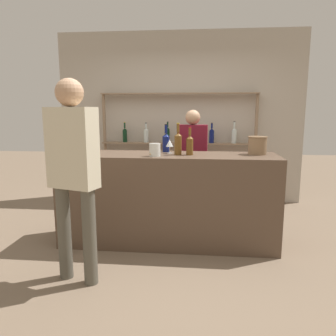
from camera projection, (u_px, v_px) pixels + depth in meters
name	position (u px, v px, depth m)	size (l,w,h in m)	color
ground_plane	(168.00, 242.00, 3.87)	(16.00, 16.00, 0.00)	#7A6651
bar_counter	(168.00, 199.00, 3.78)	(2.45, 0.65, 1.05)	brown
back_wall	(179.00, 118.00, 5.51)	(4.05, 0.12, 2.80)	#B2A899
back_shelf	(179.00, 130.00, 5.37)	(2.54, 0.18, 1.81)	#897056
counter_bottle_0	(178.00, 143.00, 3.64)	(0.08, 0.08, 0.35)	brown
counter_bottle_1	(166.00, 142.00, 3.89)	(0.08, 0.08, 0.33)	#0F1956
counter_bottle_2	(190.00, 144.00, 3.62)	(0.08, 0.08, 0.31)	brown
wine_glass	(170.00, 143.00, 3.76)	(0.08, 0.08, 0.16)	silver
ice_bucket	(257.00, 145.00, 3.67)	(0.22, 0.22, 0.20)	#846647
cork_jar	(155.00, 150.00, 3.52)	(0.12, 0.12, 0.14)	silver
server_behind_counter	(192.00, 156.00, 4.55)	(0.42, 0.21, 1.54)	black
customer_left	(73.00, 165.00, 2.82)	(0.47, 0.31, 1.80)	#575347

